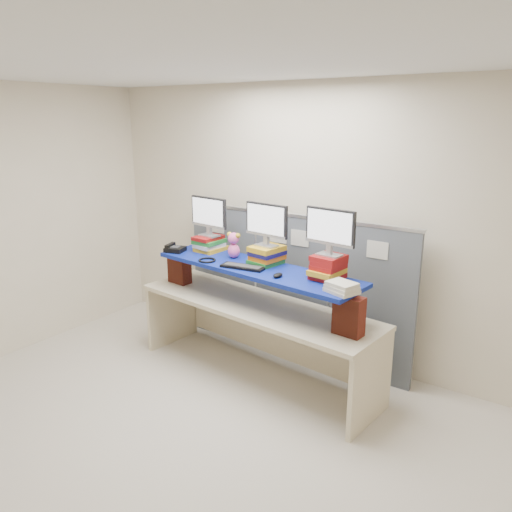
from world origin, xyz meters
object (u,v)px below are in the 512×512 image
Objects in this scene: monitor_right at (330,229)px; keyboard at (243,267)px; monitor_center at (266,222)px; blue_board at (256,268)px; desk at (256,318)px; monitor_left at (209,214)px; desk_phone at (174,249)px.

monitor_right is 0.90m from keyboard.
monitor_center is 1.00× the size of monitor_right.
blue_board is 4.93× the size of keyboard.
monitor_right is (0.71, 0.05, 0.45)m from blue_board.
desk is 0.55m from keyboard.
desk is 5.52× the size of monitor_center.
monitor_center is (0.04, 0.12, 0.92)m from desk.
monitor_left is 0.75m from monitor_center.
desk_phone reaches higher than desk.
monitor_right is at bearing -0.00° from monitor_center.
monitor_center is at bearing -8.04° from desk_phone.
desk is at bearing -170.49° from monitor_right.
desk_phone is (-1.03, -0.15, -0.37)m from monitor_center.
monitor_left reaches higher than desk_phone.
monitor_left is 2.04× the size of desk_phone.
monitor_right is 2.04× the size of desk_phone.
keyboard is at bearing -19.37° from monitor_left.
monitor_right reaches higher than monitor_center.
desk_phone is at bearing -165.79° from monitor_center.
blue_board is at bearing -9.23° from monitor_left.
keyboard is (0.64, -0.30, -0.37)m from monitor_left.
monitor_right is at bearing 9.51° from blue_board.
monitor_right reaches higher than blue_board.
desk is 1.16m from monitor_left.
desk is 11.28× the size of desk_phone.
monitor_center is 0.68m from monitor_right.
blue_board is 9.33× the size of desk_phone.
blue_board is 0.85m from monitor_right.
desk is 0.93m from monitor_center.
monitor_center reaches higher than desk.
monitor_right is at bearing -13.67° from desk_phone.
monitor_center reaches higher than monitor_left.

